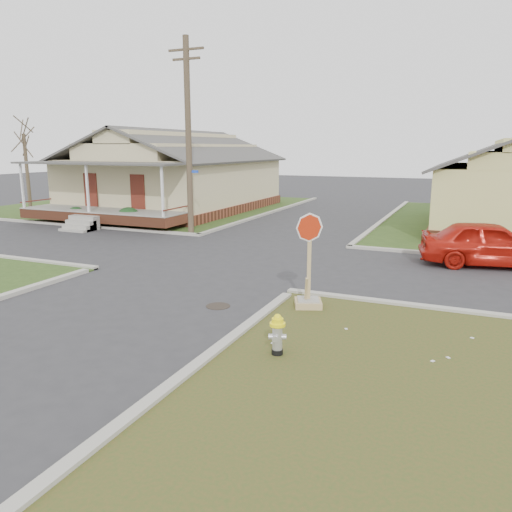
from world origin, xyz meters
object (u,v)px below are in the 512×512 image
at_px(utility_pole, 188,135).
at_px(stop_sign, 308,287).
at_px(fire_hydrant, 277,332).
at_px(red_sedan, 490,244).

bearing_deg(utility_pole, stop_sign, -44.91).
xyz_separation_m(utility_pole, stop_sign, (8.63, -8.61, -4.08)).
xyz_separation_m(utility_pole, fire_hydrant, (9.00, -11.80, -4.15)).
distance_m(utility_pole, fire_hydrant, 15.41).
bearing_deg(stop_sign, fire_hydrant, -105.20).
bearing_deg(fire_hydrant, stop_sign, 76.89).
height_order(fire_hydrant, red_sedan, red_sedan).
height_order(fire_hydrant, stop_sign, stop_sign).
relative_size(utility_pole, red_sedan, 1.91).
bearing_deg(red_sedan, utility_pole, 72.66).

